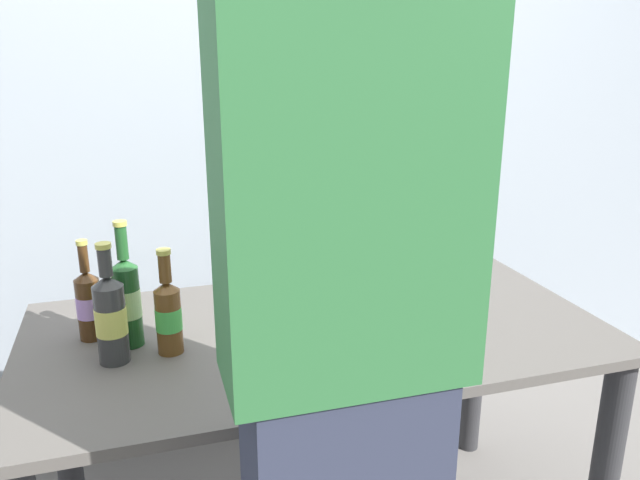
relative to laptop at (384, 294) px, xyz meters
The scene contains 8 objects.
desk 0.30m from the laptop, 163.61° to the right, with size 1.57×0.81×0.77m.
laptop is the anchor object (origin of this frame).
beer_bottle_green 0.76m from the laptop, behind, with size 0.08×0.08×0.30m.
beer_bottle_dark 0.82m from the laptop, behind, with size 0.06×0.06×0.27m.
beer_bottle_brown 0.72m from the laptop, behind, with size 0.07×0.07×0.33m.
beer_bottle_amber 0.63m from the laptop, behind, with size 0.07×0.07×0.27m.
person_figure 0.75m from the laptop, 118.14° to the right, with size 0.42×0.27×1.81m.
back_wall 0.87m from the laptop, 107.94° to the left, with size 6.00×0.10×2.60m, color #99A3AD.
Camera 1 is at (-0.45, -1.50, 1.50)m, focal length 34.86 mm.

